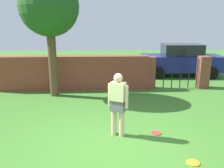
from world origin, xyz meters
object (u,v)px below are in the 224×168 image
at_px(person, 118,102).
at_px(tree, 49,8).
at_px(car, 181,60).
at_px(frisbee_orange, 193,163).
at_px(frisbee_red, 156,133).

bearing_deg(person, tree, 150.21).
xyz_separation_m(car, frisbee_orange, (-2.48, -8.24, -0.85)).
bearing_deg(frisbee_red, car, 66.87).
bearing_deg(person, car, 87.97).
relative_size(person, frisbee_orange, 6.00).
bearing_deg(car, tree, 31.56).
relative_size(frisbee_red, frisbee_orange, 1.00).
xyz_separation_m(person, frisbee_red, (1.01, 0.04, -0.89)).
height_order(car, frisbee_orange, car).
relative_size(tree, frisbee_orange, 16.61).
height_order(person, car, car).
distance_m(frisbee_red, frisbee_orange, 1.44).
bearing_deg(frisbee_red, person, -177.88).
height_order(tree, frisbee_orange, tree).
height_order(person, frisbee_orange, person).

